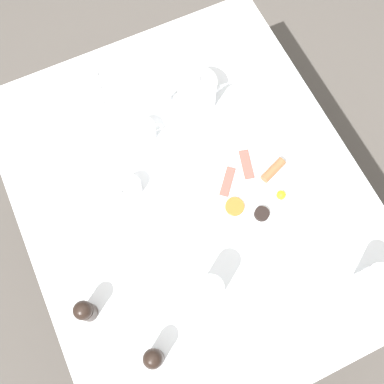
{
  "coord_description": "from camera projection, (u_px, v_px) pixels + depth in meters",
  "views": [
    {
      "loc": [
        0.19,
        0.41,
        2.03
      ],
      "look_at": [
        0.0,
        0.0,
        0.76
      ],
      "focal_mm": 42.0,
      "sensor_mm": 36.0,
      "label": 1
    }
  ],
  "objects": [
    {
      "name": "teapot_near",
      "position": [
        197.0,
        92.0,
        1.42
      ],
      "size": [
        0.21,
        0.12,
        0.14
      ],
      "rotation": [
        0.0,
        0.0,
        2.87
      ],
      "color": "white",
      "rests_on": "table"
    },
    {
      "name": "salt_grinder",
      "position": [
        154.0,
        359.0,
        1.16
      ],
      "size": [
        0.05,
        0.05,
        0.11
      ],
      "color": "black",
      "rests_on": "table"
    },
    {
      "name": "water_glass_short",
      "position": [
        210.0,
        291.0,
        1.2
      ],
      "size": [
        0.07,
        0.07,
        0.15
      ],
      "color": "white",
      "rests_on": "table"
    },
    {
      "name": "table",
      "position": [
        192.0,
        201.0,
        1.43
      ],
      "size": [
        1.02,
        1.24,
        0.74
      ],
      "color": "silver",
      "rests_on": "ground_plane"
    },
    {
      "name": "water_glass_tall",
      "position": [
        372.0,
        280.0,
        1.21
      ],
      "size": [
        0.07,
        0.07,
        0.14
      ],
      "color": "white",
      "rests_on": "table"
    },
    {
      "name": "ground_plane",
      "position": [
        192.0,
        247.0,
        2.07
      ],
      "size": [
        8.0,
        8.0,
        0.0
      ],
      "primitive_type": "plane",
      "color": "#4C4742"
    },
    {
      "name": "knife_by_plate",
      "position": [
        77.0,
        164.0,
        1.4
      ],
      "size": [
        0.23,
        0.07,
        0.0
      ],
      "rotation": [
        0.0,
        0.0,
        4.48
      ],
      "color": "silver",
      "rests_on": "table"
    },
    {
      "name": "creamer_jug",
      "position": [
        131.0,
        187.0,
        1.35
      ],
      "size": [
        0.08,
        0.06,
        0.06
      ],
      "color": "white",
      "rests_on": "table"
    },
    {
      "name": "fork_by_plate",
      "position": [
        223.0,
        35.0,
        1.56
      ],
      "size": [
        0.07,
        0.17,
        0.0
      ],
      "rotation": [
        0.0,
        0.0,
        0.32
      ],
      "color": "silver",
      "rests_on": "table"
    },
    {
      "name": "pepper_grinder",
      "position": [
        85.0,
        311.0,
        1.2
      ],
      "size": [
        0.05,
        0.05,
        0.11
      ],
      "color": "black",
      "rests_on": "table"
    },
    {
      "name": "napkin_folded",
      "position": [
        86.0,
        91.0,
        1.49
      ],
      "size": [
        0.12,
        0.15,
        0.01
      ],
      "rotation": [
        0.0,
        0.0,
        4.53
      ],
      "color": "white",
      "rests_on": "table"
    },
    {
      "name": "breakfast_plate",
      "position": [
        255.0,
        190.0,
        1.37
      ],
      "size": [
        0.32,
        0.32,
        0.04
      ],
      "color": "white",
      "rests_on": "table"
    },
    {
      "name": "teacup_with_saucer_left",
      "position": [
        144.0,
        132.0,
        1.41
      ],
      "size": [
        0.13,
        0.13,
        0.06
      ],
      "color": "white",
      "rests_on": "table"
    }
  ]
}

